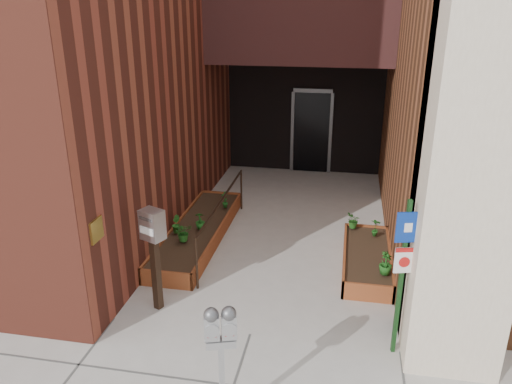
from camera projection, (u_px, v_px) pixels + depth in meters
The scene contains 14 objects.
ground at pixel (250, 334), 6.84m from camera, with size 80.00×80.00×0.00m, color #9E9991.
planter_left at pixel (198, 233), 9.54m from camera, with size 0.90×3.60×0.30m.
planter_right at pixel (367, 260), 8.54m from camera, with size 0.80×2.20×0.30m.
handrail at pixel (222, 206), 9.19m from camera, with size 0.04×3.34×0.90m.
parking_meter at pixel (221, 336), 4.99m from camera, with size 0.34×0.21×1.48m.
sign_post at pixel (403, 263), 6.04m from camera, with size 0.29×0.10×2.13m.
payment_dropbox at pixel (153, 239), 7.04m from camera, with size 0.38×0.34×1.58m.
shrub_left_a at pixel (184, 232), 8.79m from camera, with size 0.30×0.30×0.33m, color #21621C.
shrub_left_b at pixel (176, 224), 9.12m from camera, with size 0.18×0.18×0.32m, color #22601B.
shrub_left_c at pixel (200, 221), 9.27m from camera, with size 0.18×0.18×0.32m, color #1B5819.
shrub_left_d at pixel (225, 199), 10.21m from camera, with size 0.19×0.19×0.36m, color #1A5E1C.
shrub_right_a at pixel (386, 263), 7.71m from camera, with size 0.20×0.20×0.37m, color #1B5217.
shrub_right_b at pixel (375, 227), 8.97m from camera, with size 0.18×0.18×0.35m, color #1D5C1A.
shrub_right_c at pixel (353, 221), 9.29m from camera, with size 0.26×0.26×0.29m, color #205618.
Camera 1 is at (1.13, -5.57, 4.28)m, focal length 35.00 mm.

